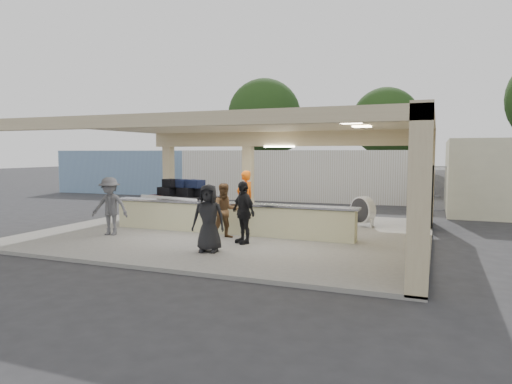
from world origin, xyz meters
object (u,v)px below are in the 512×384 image
at_px(car_white_a, 506,192).
at_px(container_blue, 139,172).
at_px(passenger_d, 209,218).
at_px(container_white, 295,175).
at_px(baggage_counter, 228,218).
at_px(passenger_b, 243,212).
at_px(baggage_handler, 245,198).
at_px(car_dark, 431,186).
at_px(passenger_a, 225,211).
at_px(luggage_cart, 184,199).
at_px(drum_fan, 363,210).
at_px(passenger_c, 110,206).

distance_m(car_white_a, container_blue, 21.29).
relative_size(passenger_d, container_white, 0.14).
height_order(baggage_counter, container_blue, container_blue).
relative_size(passenger_d, car_white_a, 0.38).
distance_m(passenger_b, passenger_d, 1.39).
xyz_separation_m(baggage_handler, car_dark, (5.84, 14.53, -0.40)).
height_order(passenger_a, passenger_b, passenger_b).
height_order(luggage_cart, container_white, container_white).
xyz_separation_m(car_white_a, container_blue, (-21.24, -1.13, 0.73)).
xyz_separation_m(luggage_cart, drum_fan, (6.11, 1.64, -0.33)).
bearing_deg(car_white_a, passenger_d, 171.20).
bearing_deg(container_blue, luggage_cart, -51.16).
bearing_deg(container_blue, baggage_handler, -44.47).
distance_m(car_dark, container_white, 8.40).
height_order(luggage_cart, passenger_b, passenger_b).
xyz_separation_m(baggage_counter, drum_fan, (3.75, 2.92, 0.07)).
height_order(passenger_a, passenger_d, passenger_d).
xyz_separation_m(baggage_counter, passenger_b, (1.07, -1.28, 0.39)).
distance_m(container_white, container_blue, 10.64).
bearing_deg(baggage_handler, container_blue, -104.97).
xyz_separation_m(luggage_cart, container_white, (1.08, 10.24, 0.39)).
bearing_deg(passenger_c, car_white_a, 36.88).
relative_size(baggage_counter, luggage_cart, 2.71).
distance_m(luggage_cart, passenger_c, 3.03).
height_order(passenger_c, car_dark, passenger_c).
relative_size(passenger_d, car_dark, 0.44).
height_order(baggage_handler, car_dark, baggage_handler).
xyz_separation_m(drum_fan, passenger_b, (-2.68, -4.20, 0.32)).
bearing_deg(passenger_c, baggage_counter, 14.06).
relative_size(luggage_cart, car_dark, 0.76).
relative_size(baggage_counter, container_blue, 0.77).
bearing_deg(drum_fan, passenger_c, -109.35).
bearing_deg(container_blue, container_white, -4.93).
xyz_separation_m(car_white_a, car_dark, (-3.54, 3.07, 0.02)).
bearing_deg(car_dark, container_white, 149.10).
bearing_deg(container_blue, baggage_counter, -48.16).
distance_m(passenger_c, car_dark, 19.81).
relative_size(passenger_b, container_white, 0.14).
distance_m(baggage_counter, passenger_d, 2.72).
distance_m(passenger_a, passenger_d, 1.88).
relative_size(car_white_a, container_white, 0.36).
bearing_deg(car_dark, passenger_c, 179.51).
distance_m(passenger_c, container_white, 13.29).
bearing_deg(passenger_a, baggage_handler, 58.67).
xyz_separation_m(baggage_handler, passenger_c, (-3.21, -3.08, -0.07)).
bearing_deg(container_white, baggage_counter, -86.96).
distance_m(luggage_cart, drum_fan, 6.33).
bearing_deg(luggage_cart, passenger_b, -22.83).
height_order(luggage_cart, baggage_handler, baggage_handler).
bearing_deg(container_blue, passenger_d, -52.28).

